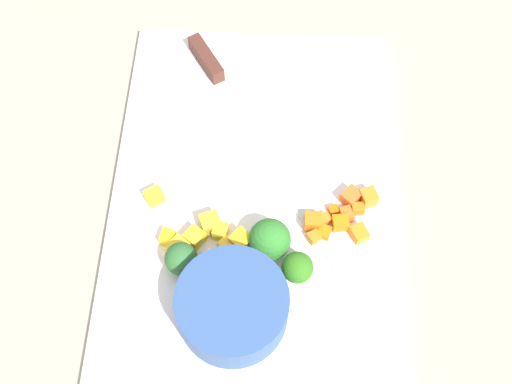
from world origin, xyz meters
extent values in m
plane|color=#9D9A81|center=(0.00, 0.00, 0.00)|extent=(4.00, 4.00, 0.00)
cube|color=white|center=(0.00, 0.00, 0.01)|extent=(0.46, 0.31, 0.01)
cylinder|color=#315289|center=(0.13, -0.02, 0.04)|extent=(0.11, 0.11, 0.05)
cube|color=silver|center=(0.01, 0.05, 0.01)|extent=(0.17, 0.12, 0.00)
cube|color=#512B20|center=(-0.18, -0.07, 0.02)|extent=(0.06, 0.05, 0.02)
cube|color=orange|center=(0.03, 0.06, 0.02)|extent=(0.02, 0.02, 0.02)
cube|color=orange|center=(0.01, 0.11, 0.02)|extent=(0.01, 0.01, 0.01)
cube|color=orange|center=(0.00, 0.10, 0.02)|extent=(0.03, 0.03, 0.02)
cube|color=orange|center=(0.04, 0.11, 0.02)|extent=(0.02, 0.02, 0.01)
cube|color=orange|center=(0.01, 0.08, 0.02)|extent=(0.01, 0.01, 0.01)
cube|color=orange|center=(0.00, 0.12, 0.02)|extent=(0.02, 0.02, 0.02)
cube|color=orange|center=(0.02, 0.10, 0.02)|extent=(0.02, 0.02, 0.01)
cube|color=orange|center=(0.04, 0.07, 0.02)|extent=(0.02, 0.02, 0.01)
cube|color=orange|center=(0.03, 0.09, 0.02)|extent=(0.02, 0.02, 0.01)
cube|color=orange|center=(0.05, 0.06, 0.02)|extent=(0.02, 0.02, 0.01)
cube|color=orange|center=(0.03, 0.07, 0.02)|extent=(0.02, 0.02, 0.01)
cube|color=yellow|center=(0.06, -0.06, 0.02)|extent=(0.02, 0.02, 0.02)
cube|color=yellow|center=(0.06, -0.09, 0.02)|extent=(0.02, 0.02, 0.01)
cube|color=yellow|center=(0.05, -0.04, 0.02)|extent=(0.02, 0.02, 0.02)
cube|color=yellow|center=(0.01, -0.11, 0.02)|extent=(0.02, 0.02, 0.02)
cube|color=yellow|center=(0.07, -0.08, 0.02)|extent=(0.03, 0.03, 0.02)
cube|color=yellow|center=(0.06, -0.03, 0.02)|extent=(0.02, 0.02, 0.01)
cube|color=yellow|center=(0.06, -0.01, 0.02)|extent=(0.03, 0.03, 0.02)
cube|color=yellow|center=(0.04, -0.05, 0.02)|extent=(0.03, 0.03, 0.02)
cylinder|color=#92BC63|center=(0.06, 0.02, 0.02)|extent=(0.02, 0.02, 0.01)
sphere|color=#2F7C2B|center=(0.06, 0.02, 0.03)|extent=(0.04, 0.04, 0.04)
cylinder|color=#82C358|center=(0.08, -0.07, 0.02)|extent=(0.01, 0.01, 0.01)
sphere|color=#306831|center=(0.08, -0.07, 0.03)|extent=(0.03, 0.03, 0.03)
cylinder|color=#96AC55|center=(0.09, 0.05, 0.02)|extent=(0.01, 0.01, 0.01)
sphere|color=#32741C|center=(0.09, 0.05, 0.03)|extent=(0.03, 0.03, 0.03)
camera|label=1|loc=(0.32, 0.02, 0.63)|focal=45.10mm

